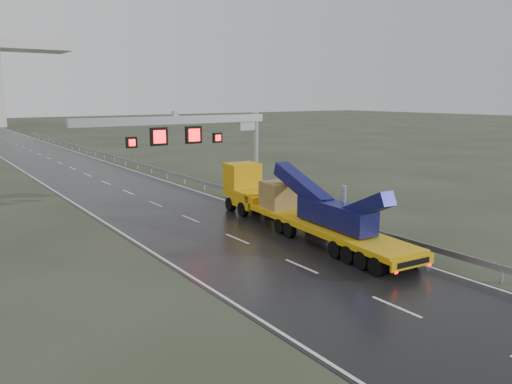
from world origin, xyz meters
TOP-DOWN VIEW (x-y plane):
  - ground at (0.00, 0.00)m, footprint 400.00×400.00m
  - road at (0.00, 40.00)m, footprint 11.00×200.00m
  - guardrail at (6.10, 30.00)m, footprint 0.20×140.00m
  - sign_gantry at (2.10, 17.99)m, footprint 14.90×1.20m
  - heavy_haul_truck at (4.18, 10.25)m, footprint 4.28×18.24m
  - exit_sign_pair at (9.00, 15.46)m, footprint 1.24×0.58m
  - striped_barrier at (6.08, 18.64)m, footprint 0.77×0.48m

SIDE VIEW (x-z plane):
  - ground at x=0.00m, z-range 0.00..0.00m
  - road at x=0.00m, z-range 0.00..0.02m
  - striped_barrier at x=6.08m, z-range 0.00..1.23m
  - guardrail at x=6.10m, z-range 0.00..1.40m
  - exit_sign_pair at x=9.00m, z-range 0.46..2.74m
  - heavy_haul_truck at x=4.18m, z-range -0.48..3.77m
  - sign_gantry at x=2.10m, z-range 1.90..9.33m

